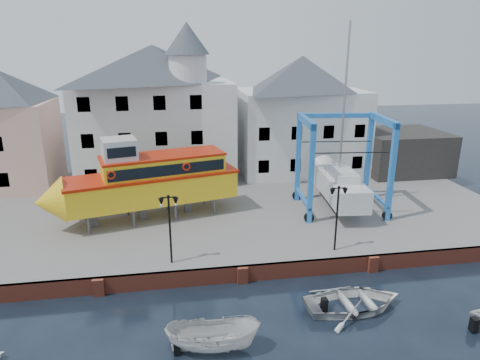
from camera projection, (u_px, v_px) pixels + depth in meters
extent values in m
plane|color=black|center=(242.00, 282.00, 24.79)|extent=(140.00, 140.00, 0.00)
cube|color=#64615D|center=(220.00, 207.00, 34.99)|extent=(44.00, 22.00, 1.00)
cube|color=brown|center=(242.00, 274.00, 24.75)|extent=(44.00, 0.25, 1.00)
cube|color=brown|center=(99.00, 287.00, 23.36)|extent=(0.60, 0.36, 1.00)
cube|color=brown|center=(243.00, 275.00, 24.59)|extent=(0.60, 0.36, 1.00)
cube|color=brown|center=(373.00, 264.00, 25.82)|extent=(0.60, 0.36, 1.00)
cube|color=#D4A591|center=(7.00, 145.00, 37.53)|extent=(8.00, 7.00, 7.50)
cube|color=black|center=(3.00, 180.00, 34.99)|extent=(1.00, 0.08, 1.20)
cube|color=silver|center=(157.00, 131.00, 39.77)|extent=(14.00, 8.00, 9.00)
pyramid|color=#363E46|center=(153.00, 63.00, 37.94)|extent=(14.00, 8.00, 3.20)
cube|color=black|center=(91.00, 176.00, 36.07)|extent=(1.00, 0.08, 1.20)
cube|color=black|center=(128.00, 174.00, 36.53)|extent=(1.00, 0.08, 1.20)
cube|color=black|center=(163.00, 173.00, 37.00)|extent=(1.00, 0.08, 1.20)
cube|color=black|center=(198.00, 171.00, 37.46)|extent=(1.00, 0.08, 1.20)
cube|color=black|center=(88.00, 141.00, 35.17)|extent=(1.00, 0.08, 1.20)
cube|color=black|center=(125.00, 140.00, 35.63)|extent=(1.00, 0.08, 1.20)
cube|color=black|center=(161.00, 139.00, 36.09)|extent=(1.00, 0.08, 1.20)
cube|color=black|center=(197.00, 137.00, 36.56)|extent=(1.00, 0.08, 1.20)
cube|color=black|center=(84.00, 104.00, 34.27)|extent=(1.00, 0.08, 1.20)
cube|color=black|center=(122.00, 104.00, 34.73)|extent=(1.00, 0.08, 1.20)
cube|color=black|center=(159.00, 103.00, 35.19)|extent=(1.00, 0.08, 1.20)
cube|color=black|center=(196.00, 102.00, 35.65)|extent=(1.00, 0.08, 1.20)
cylinder|color=silver|center=(188.00, 69.00, 36.26)|extent=(3.20, 3.20, 2.40)
cone|color=#363E46|center=(187.00, 38.00, 35.51)|extent=(3.80, 3.80, 2.60)
cube|color=silver|center=(300.00, 131.00, 42.55)|extent=(12.00, 8.00, 8.00)
pyramid|color=#363E46|center=(302.00, 73.00, 40.86)|extent=(12.00, 8.00, 3.20)
cube|color=black|center=(264.00, 167.00, 38.85)|extent=(1.00, 0.08, 1.20)
cube|color=black|center=(296.00, 165.00, 39.32)|extent=(1.00, 0.08, 1.20)
cube|color=black|center=(327.00, 164.00, 39.78)|extent=(1.00, 0.08, 1.20)
cube|color=black|center=(357.00, 162.00, 40.24)|extent=(1.00, 0.08, 1.20)
cube|color=black|center=(264.00, 134.00, 37.95)|extent=(1.00, 0.08, 1.20)
cube|color=black|center=(297.00, 133.00, 38.41)|extent=(1.00, 0.08, 1.20)
cube|color=black|center=(329.00, 132.00, 38.87)|extent=(1.00, 0.08, 1.20)
cube|color=black|center=(360.00, 131.00, 39.34)|extent=(1.00, 0.08, 1.20)
cube|color=#262522|center=(401.00, 151.00, 42.81)|extent=(8.00, 7.00, 4.00)
cylinder|color=black|center=(170.00, 231.00, 24.40)|extent=(0.12, 0.12, 4.00)
cube|color=black|center=(168.00, 197.00, 23.78)|extent=(0.90, 0.06, 0.06)
sphere|color=black|center=(168.00, 196.00, 23.76)|extent=(0.16, 0.16, 0.16)
cone|color=black|center=(161.00, 202.00, 23.80)|extent=(0.32, 0.32, 0.45)
sphere|color=silver|center=(161.00, 205.00, 23.86)|extent=(0.18, 0.18, 0.18)
cone|color=black|center=(176.00, 201.00, 23.93)|extent=(0.32, 0.32, 0.45)
sphere|color=silver|center=(176.00, 204.00, 23.98)|extent=(0.18, 0.18, 0.18)
cylinder|color=black|center=(337.00, 220.00, 25.94)|extent=(0.12, 0.12, 4.00)
cube|color=black|center=(339.00, 188.00, 25.32)|extent=(0.90, 0.06, 0.06)
sphere|color=black|center=(339.00, 187.00, 25.30)|extent=(0.16, 0.16, 0.16)
cone|color=black|center=(332.00, 193.00, 25.34)|extent=(0.32, 0.32, 0.45)
sphere|color=silver|center=(332.00, 196.00, 25.40)|extent=(0.18, 0.18, 0.18)
cone|color=black|center=(345.00, 192.00, 25.47)|extent=(0.32, 0.32, 0.45)
sphere|color=silver|center=(345.00, 195.00, 25.52)|extent=(0.18, 0.18, 0.18)
cylinder|color=#59595E|center=(89.00, 225.00, 28.63)|extent=(0.24, 0.24, 1.28)
cylinder|color=#59595E|center=(86.00, 213.00, 30.72)|extent=(0.24, 0.24, 1.28)
cylinder|color=#59595E|center=(134.00, 218.00, 29.77)|extent=(0.24, 0.24, 1.28)
cylinder|color=#59595E|center=(128.00, 207.00, 31.86)|extent=(0.24, 0.24, 1.28)
cylinder|color=#59595E|center=(175.00, 212.00, 30.91)|extent=(0.24, 0.24, 1.28)
cylinder|color=#59595E|center=(167.00, 201.00, 33.00)|extent=(0.24, 0.24, 1.28)
cylinder|color=#59595E|center=(214.00, 206.00, 32.05)|extent=(0.24, 0.24, 1.28)
cylinder|color=#59595E|center=(204.00, 196.00, 34.14)|extent=(0.24, 0.24, 1.28)
cube|color=#59595E|center=(94.00, 218.00, 29.83)|extent=(0.60, 0.54, 1.28)
cube|color=#59595E|center=(143.00, 210.00, 31.14)|extent=(0.60, 0.54, 1.28)
cube|color=#59595E|center=(188.00, 204.00, 32.44)|extent=(0.60, 0.54, 1.28)
cube|color=yellow|center=(153.00, 188.00, 30.99)|extent=(12.39, 6.09, 1.88)
cone|color=yellow|center=(49.00, 202.00, 28.35)|extent=(2.62, 3.61, 3.24)
cube|color=#B11D06|center=(152.00, 175.00, 30.68)|extent=(12.67, 6.29, 0.19)
cube|color=yellow|center=(163.00, 166.00, 30.82)|extent=(8.99, 4.92, 1.37)
cube|color=black|center=(168.00, 170.00, 29.52)|extent=(7.96, 2.08, 0.77)
cube|color=black|center=(158.00, 160.00, 32.11)|extent=(7.96, 2.08, 0.77)
cube|color=#B11D06|center=(163.00, 155.00, 30.60)|extent=(9.18, 5.05, 0.15)
cube|color=silver|center=(119.00, 150.00, 29.24)|extent=(2.70, 2.70, 1.55)
cube|color=black|center=(122.00, 152.00, 28.23)|extent=(1.82, 0.52, 0.68)
torus|color=#B11D06|center=(111.00, 175.00, 27.97)|extent=(0.61, 0.26, 0.60)
torus|color=#B11D06|center=(186.00, 167.00, 29.92)|extent=(0.61, 0.26, 0.60)
cube|color=#1955A3|center=(311.00, 175.00, 29.63)|extent=(0.39, 0.39, 7.09)
cylinder|color=black|center=(309.00, 218.00, 30.59)|extent=(0.73, 0.32, 0.71)
cube|color=#1955A3|center=(298.00, 158.00, 34.11)|extent=(0.39, 0.39, 7.09)
cylinder|color=black|center=(296.00, 196.00, 35.07)|extent=(0.73, 0.32, 0.71)
cube|color=#1955A3|center=(392.00, 173.00, 29.97)|extent=(0.39, 0.39, 7.09)
cylinder|color=black|center=(387.00, 216.00, 30.93)|extent=(0.73, 0.32, 0.71)
cube|color=#1955A3|center=(368.00, 157.00, 34.45)|extent=(0.39, 0.39, 7.09)
cylinder|color=black|center=(365.00, 194.00, 35.41)|extent=(0.73, 0.32, 0.71)
cube|color=#1955A3|center=(306.00, 121.00, 30.85)|extent=(0.86, 5.07, 0.50)
cube|color=#1955A3|center=(303.00, 198.00, 32.63)|extent=(0.75, 5.06, 0.21)
cube|color=#1955A3|center=(384.00, 120.00, 31.20)|extent=(0.86, 5.07, 0.50)
cube|color=#1955A3|center=(376.00, 196.00, 32.97)|extent=(0.75, 5.06, 0.21)
cube|color=#1955A3|center=(336.00, 115.00, 33.27)|extent=(6.08, 0.96, 0.35)
cube|color=silver|center=(340.00, 187.00, 32.56)|extent=(3.07, 7.79, 1.62)
cone|color=silver|center=(325.00, 170.00, 36.85)|extent=(2.48, 1.84, 2.33)
cube|color=#59595E|center=(339.00, 201.00, 32.91)|extent=(0.42, 1.84, 0.71)
cube|color=silver|center=(343.00, 175.00, 31.74)|extent=(1.91, 3.18, 0.61)
cylinder|color=#99999E|center=(344.00, 102.00, 31.12)|extent=(0.18, 0.18, 11.14)
cube|color=black|center=(351.00, 153.00, 29.88)|extent=(5.46, 0.66, 0.05)
cube|color=black|center=(336.00, 142.00, 33.35)|extent=(5.46, 0.66, 0.05)
imported|color=silver|center=(213.00, 350.00, 19.28)|extent=(4.44, 2.17, 1.65)
imported|color=silver|center=(353.00, 308.00, 22.33)|extent=(5.29, 3.88, 1.07)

